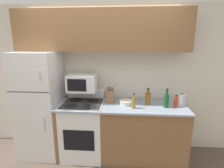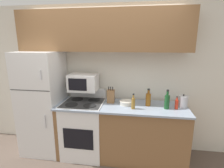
# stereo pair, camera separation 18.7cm
# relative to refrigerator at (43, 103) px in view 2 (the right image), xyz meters

# --- Properties ---
(ground_plane) EXTENTS (12.00, 12.00, 0.00)m
(ground_plane) POSITION_rel_refrigerator_xyz_m (1.04, -0.33, -0.89)
(ground_plane) COLOR brown
(wall_back) EXTENTS (8.00, 0.05, 2.55)m
(wall_back) POSITION_rel_refrigerator_xyz_m (1.04, 0.37, 0.39)
(wall_back) COLOR silver
(wall_back) RESTS_ON ground_plane
(lower_cabinets) EXTENTS (2.08, 0.67, 0.93)m
(lower_cabinets) POSITION_rel_refrigerator_xyz_m (1.38, -0.02, -0.42)
(lower_cabinets) COLOR brown
(lower_cabinets) RESTS_ON ground_plane
(refrigerator) EXTENTS (0.67, 0.69, 1.78)m
(refrigerator) POSITION_rel_refrigerator_xyz_m (0.00, 0.00, 0.00)
(refrigerator) COLOR white
(refrigerator) RESTS_ON ground_plane
(upper_cabinets) EXTENTS (2.75, 0.36, 0.64)m
(upper_cabinets) POSITION_rel_refrigerator_xyz_m (1.04, 0.16, 1.21)
(upper_cabinets) COLOR brown
(upper_cabinets) RESTS_ON refrigerator
(stove) EXTENTS (0.67, 0.65, 1.11)m
(stove) POSITION_rel_refrigerator_xyz_m (0.74, -0.03, -0.40)
(stove) COLOR white
(stove) RESTS_ON ground_plane
(microwave) EXTENTS (0.48, 0.33, 0.28)m
(microwave) POSITION_rel_refrigerator_xyz_m (0.71, 0.11, 0.37)
(microwave) COLOR white
(microwave) RESTS_ON stove
(knife_block) EXTENTS (0.12, 0.11, 0.28)m
(knife_block) POSITION_rel_refrigerator_xyz_m (1.19, 0.07, 0.16)
(knife_block) COLOR brown
(knife_block) RESTS_ON lower_cabinets
(bowl) EXTENTS (0.22, 0.22, 0.07)m
(bowl) POSITION_rel_refrigerator_xyz_m (1.45, 0.01, 0.08)
(bowl) COLOR silver
(bowl) RESTS_ON lower_cabinets
(bottle_whiskey) EXTENTS (0.08, 0.08, 0.28)m
(bottle_whiskey) POSITION_rel_refrigerator_xyz_m (1.80, 0.01, 0.16)
(bottle_whiskey) COLOR brown
(bottle_whiskey) RESTS_ON lower_cabinets
(bottle_vinegar) EXTENTS (0.06, 0.06, 0.24)m
(bottle_vinegar) POSITION_rel_refrigerator_xyz_m (1.57, -0.16, 0.14)
(bottle_vinegar) COLOR olive
(bottle_vinegar) RESTS_ON lower_cabinets
(bottle_hot_sauce) EXTENTS (0.05, 0.05, 0.20)m
(bottle_hot_sauce) POSITION_rel_refrigerator_xyz_m (2.22, -0.07, 0.13)
(bottle_hot_sauce) COLOR red
(bottle_hot_sauce) RESTS_ON lower_cabinets
(bottle_wine_green) EXTENTS (0.08, 0.08, 0.30)m
(bottle_wine_green) POSITION_rel_refrigerator_xyz_m (2.07, -0.08, 0.16)
(bottle_wine_green) COLOR #194C23
(bottle_wine_green) RESTS_ON lower_cabinets
(kettle) EXTENTS (0.14, 0.14, 0.21)m
(kettle) POSITION_rel_refrigerator_xyz_m (2.33, 0.02, 0.14)
(kettle) COLOR #B7B7BC
(kettle) RESTS_ON lower_cabinets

